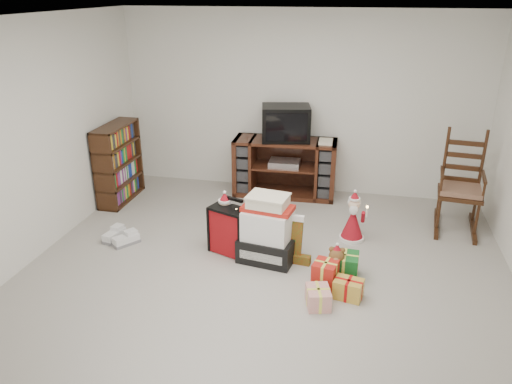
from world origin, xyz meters
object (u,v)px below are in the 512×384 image
teddy_bear (336,265)px  gift_pile (268,233)px  rocking_chair (459,194)px  santa_figurine (353,221)px  red_suitcase (230,230)px  bookshelf (119,164)px  sneaker_pair (120,238)px  gift_cluster (334,280)px  tv_stand (285,167)px  crt_television (286,123)px  mrs_claus_figurine (225,226)px

teddy_bear → gift_pile: bearing=162.9°
rocking_chair → santa_figurine: 1.39m
red_suitcase → santa_figurine: bearing=46.3°
rocking_chair → red_suitcase: (-2.53, -1.25, -0.15)m
bookshelf → teddy_bear: size_ratio=3.03×
gift_pile → sneaker_pair: size_ratio=1.68×
gift_pile → gift_cluster: size_ratio=0.94×
rocking_chair → gift_pile: rocking_chair is taller
tv_stand → rocking_chair: 2.29m
tv_stand → crt_television: size_ratio=1.98×
santa_figurine → mrs_claus_figurine: (-1.39, -0.50, 0.02)m
red_suitcase → teddy_bear: size_ratio=1.81×
gift_pile → santa_figurine: 1.10m
tv_stand → mrs_claus_figurine: 1.73m
tv_stand → crt_television: (-0.00, -0.00, 0.64)m
bookshelf → santa_figurine: bookshelf is taller
rocking_chair → teddy_bear: rocking_chair is taller
bookshelf → gift_cluster: bookshelf is taller
bookshelf → mrs_claus_figurine: bookshelf is taller
teddy_bear → sneaker_pair: bearing=174.3°
red_suitcase → gift_cluster: (1.18, -0.52, -0.16)m
santa_figurine → crt_television: (-1.00, 1.18, 0.80)m
gift_pile → sneaker_pair: bearing=-172.0°
santa_figurine → gift_cluster: santa_figurine is taller
santa_figurine → teddy_bear: bearing=-98.0°
rocking_chair → gift_pile: 2.47m
gift_pile → santa_figurine: (0.87, 0.66, -0.09)m
santa_figurine → rocking_chair: bearing=27.6°
gift_pile → sneaker_pair: 1.76m
crt_television → gift_cluster: bearing=-81.2°
santa_figurine → gift_cluster: 1.14m
gift_pile → red_suitcase: gift_pile is taller
tv_stand → red_suitcase: (-0.31, -1.80, -0.13)m
rocking_chair → red_suitcase: size_ratio=1.97×
bookshelf → red_suitcase: 2.20m
santa_figurine → mrs_claus_figurine: mrs_claus_figurine is taller
crt_television → teddy_bear: bearing=-79.0°
red_suitcase → santa_figurine: red_suitcase is taller
bookshelf → mrs_claus_figurine: size_ratio=1.58×
teddy_bear → santa_figurine: bearing=82.0°
gift_pile → gift_cluster: bearing=-23.3°
tv_stand → santa_figurine: 1.56m
mrs_claus_figurine → santa_figurine: bearing=19.7°
bookshelf → gift_cluster: size_ratio=1.36×
gift_pile → sneaker_pair: (-1.74, 0.02, -0.27)m
mrs_claus_figurine → tv_stand: bearing=76.9°
tv_stand → bookshelf: bookshelf is taller
bookshelf → red_suitcase: bearing=-31.3°
bookshelf → gift_pile: size_ratio=1.45×
tv_stand → santa_figurine: tv_stand is taller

